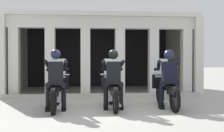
{
  "coord_description": "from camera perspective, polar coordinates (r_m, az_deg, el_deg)",
  "views": [
    {
      "loc": [
        -0.73,
        -7.46,
        1.3
      ],
      "look_at": [
        0.0,
        0.29,
        1.14
      ],
      "focal_mm": 45.21,
      "sensor_mm": 36.0,
      "label": 1
    }
  ],
  "objects": [
    {
      "name": "police_officer_center",
      "position": [
        7.42,
        0.27,
        -1.64
      ],
      "size": [
        0.63,
        0.61,
        1.58
      ],
      "rotation": [
        0.0,
        0.0,
        0.03
      ],
      "color": "black",
      "rests_on": "ground"
    },
    {
      "name": "motorcycle_center",
      "position": [
        7.73,
        0.07,
        -4.78
      ],
      "size": [
        0.62,
        2.04,
        1.35
      ],
      "rotation": [
        0.0,
        0.0,
        0.03
      ],
      "color": "black",
      "rests_on": "ground"
    },
    {
      "name": "police_officer_left",
      "position": [
        7.37,
        -11.29,
        -1.68
      ],
      "size": [
        0.63,
        0.61,
        1.58
      ],
      "rotation": [
        0.0,
        0.0,
        -0.01
      ],
      "color": "black",
      "rests_on": "ground"
    },
    {
      "name": "police_officer_right",
      "position": [
        7.7,
        11.38,
        -1.56
      ],
      "size": [
        0.63,
        0.61,
        1.58
      ],
      "rotation": [
        0.0,
        0.0,
        0.04
      ],
      "color": "black",
      "rests_on": "ground"
    },
    {
      "name": "motorcycle_right",
      "position": [
        8.0,
        10.79,
        -4.6
      ],
      "size": [
        0.62,
        2.04,
        1.35
      ],
      "rotation": [
        0.0,
        0.0,
        0.04
      ],
      "color": "black",
      "rests_on": "ground"
    },
    {
      "name": "motorcycle_left",
      "position": [
        7.68,
        -11.05,
        -4.84
      ],
      "size": [
        0.62,
        2.04,
        1.35
      ],
      "rotation": [
        0.0,
        0.0,
        -0.01
      ],
      "color": "black",
      "rests_on": "ground"
    },
    {
      "name": "ground_plane",
      "position": [
        10.57,
        -1.39,
        -5.92
      ],
      "size": [
        80.0,
        80.0,
        0.0
      ],
      "primitive_type": "plane",
      "color": "#A8A59E"
    },
    {
      "name": "station_building",
      "position": [
        12.51,
        -2.47,
        3.82
      ],
      "size": [
        7.51,
        4.28,
        3.08
      ],
      "color": "black",
      "rests_on": "ground"
    },
    {
      "name": "kerb_strip",
      "position": [
        10.07,
        -1.72,
        -5.93
      ],
      "size": [
        7.01,
        0.24,
        0.12
      ],
      "primitive_type": "cube",
      "color": "#B7B5AD",
      "rests_on": "ground"
    }
  ]
}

